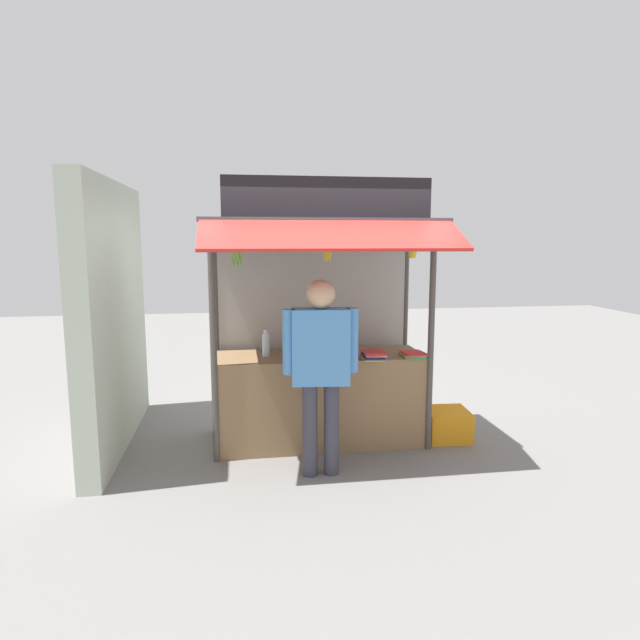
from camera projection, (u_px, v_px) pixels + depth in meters
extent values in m
plane|color=slate|center=(320.00, 442.00, 5.55)|extent=(20.00, 20.00, 0.00)
cube|color=olive|center=(320.00, 399.00, 5.48)|extent=(2.06, 0.69, 0.91)
cylinder|color=#4C4742|center=(213.00, 346.00, 4.89)|extent=(0.06, 0.06, 2.21)
cylinder|color=#4C4742|center=(431.00, 339.00, 5.20)|extent=(0.06, 0.06, 2.21)
cylinder|color=#4C4742|center=(217.00, 330.00, 5.70)|extent=(0.06, 0.06, 2.21)
cylinder|color=#4C4742|center=(405.00, 326.00, 6.01)|extent=(0.06, 0.06, 2.21)
cube|color=#B7B2A8|center=(313.00, 330.00, 5.86)|extent=(2.02, 0.04, 2.16)
cube|color=#3F3F44|center=(320.00, 221.00, 5.18)|extent=(2.26, 1.03, 0.04)
cube|color=red|center=(334.00, 235.00, 4.46)|extent=(2.22, 0.51, 0.26)
cube|color=black|center=(328.00, 197.00, 4.70)|extent=(1.85, 0.04, 0.35)
cylinder|color=#59544C|center=(327.00, 231.00, 4.79)|extent=(1.96, 0.02, 0.02)
cylinder|color=silver|center=(328.00, 337.00, 5.57)|extent=(0.09, 0.09, 0.28)
cylinder|color=blue|center=(328.00, 322.00, 5.55)|extent=(0.06, 0.06, 0.04)
cylinder|color=silver|center=(266.00, 345.00, 5.32)|extent=(0.07, 0.07, 0.23)
cylinder|color=white|center=(266.00, 331.00, 5.30)|extent=(0.05, 0.05, 0.03)
cylinder|color=silver|center=(296.00, 344.00, 5.40)|extent=(0.07, 0.07, 0.21)
cylinder|color=red|center=(296.00, 333.00, 5.38)|extent=(0.04, 0.04, 0.03)
cube|color=yellow|center=(373.00, 358.00, 5.22)|extent=(0.23, 0.29, 0.01)
cube|color=blue|center=(373.00, 357.00, 5.23)|extent=(0.20, 0.27, 0.01)
cube|color=purple|center=(373.00, 356.00, 5.24)|extent=(0.20, 0.27, 0.01)
cube|color=black|center=(373.00, 355.00, 5.22)|extent=(0.22, 0.28, 0.01)
cube|color=white|center=(374.00, 354.00, 5.23)|extent=(0.22, 0.28, 0.01)
cube|color=red|center=(374.00, 353.00, 5.22)|extent=(0.21, 0.27, 0.01)
cube|color=red|center=(373.00, 352.00, 5.22)|extent=(0.20, 0.27, 0.01)
cube|color=green|center=(412.00, 356.00, 5.31)|extent=(0.21, 0.26, 0.01)
cube|color=orange|center=(412.00, 354.00, 5.32)|extent=(0.21, 0.26, 0.01)
cube|color=purple|center=(413.00, 353.00, 5.32)|extent=(0.21, 0.26, 0.01)
cube|color=red|center=(414.00, 353.00, 5.30)|extent=(0.23, 0.28, 0.01)
cylinder|color=#332D23|center=(237.00, 238.00, 4.69)|extent=(0.01, 0.01, 0.09)
cylinder|color=olive|center=(237.00, 246.00, 4.70)|extent=(0.04, 0.04, 0.04)
ellipsoid|color=#66AC41|center=(240.00, 256.00, 4.71)|extent=(0.03, 0.08, 0.17)
ellipsoid|color=#66AC41|center=(238.00, 256.00, 4.74)|extent=(0.09, 0.05, 0.17)
ellipsoid|color=#66AC41|center=(235.00, 256.00, 4.72)|extent=(0.06, 0.08, 0.17)
ellipsoid|color=#66AC41|center=(236.00, 257.00, 4.70)|extent=(0.05, 0.06, 0.17)
ellipsoid|color=#66AC41|center=(238.00, 257.00, 4.69)|extent=(0.07, 0.05, 0.17)
cylinder|color=#332D23|center=(327.00, 237.00, 4.80)|extent=(0.01, 0.01, 0.07)
cylinder|color=olive|center=(327.00, 243.00, 4.81)|extent=(0.04, 0.04, 0.04)
ellipsoid|color=yellow|center=(330.00, 252.00, 4.83)|extent=(0.04, 0.08, 0.15)
ellipsoid|color=yellow|center=(328.00, 253.00, 4.84)|extent=(0.06, 0.05, 0.16)
ellipsoid|color=yellow|center=(327.00, 252.00, 4.84)|extent=(0.07, 0.03, 0.15)
ellipsoid|color=yellow|center=(326.00, 253.00, 4.83)|extent=(0.05, 0.06, 0.16)
ellipsoid|color=yellow|center=(325.00, 253.00, 4.82)|extent=(0.04, 0.08, 0.15)
ellipsoid|color=yellow|center=(326.00, 253.00, 4.81)|extent=(0.06, 0.06, 0.16)
ellipsoid|color=yellow|center=(328.00, 252.00, 4.80)|extent=(0.08, 0.03, 0.15)
ellipsoid|color=yellow|center=(329.00, 253.00, 4.81)|extent=(0.06, 0.06, 0.16)
cylinder|color=#332D23|center=(412.00, 237.00, 4.92)|extent=(0.01, 0.01, 0.08)
cylinder|color=olive|center=(412.00, 244.00, 4.93)|extent=(0.04, 0.04, 0.04)
ellipsoid|color=yellow|center=(415.00, 251.00, 4.94)|extent=(0.04, 0.09, 0.13)
ellipsoid|color=yellow|center=(413.00, 252.00, 4.95)|extent=(0.07, 0.07, 0.14)
ellipsoid|color=yellow|center=(412.00, 252.00, 4.96)|extent=(0.08, 0.05, 0.13)
ellipsoid|color=yellow|center=(411.00, 252.00, 4.95)|extent=(0.07, 0.05, 0.14)
ellipsoid|color=yellow|center=(411.00, 252.00, 4.94)|extent=(0.05, 0.06, 0.13)
ellipsoid|color=yellow|center=(411.00, 252.00, 4.93)|extent=(0.05, 0.06, 0.13)
ellipsoid|color=yellow|center=(411.00, 252.00, 4.92)|extent=(0.08, 0.07, 0.14)
ellipsoid|color=yellow|center=(413.00, 251.00, 4.91)|extent=(0.09, 0.05, 0.13)
ellipsoid|color=yellow|center=(414.00, 252.00, 4.93)|extent=(0.07, 0.07, 0.14)
cylinder|color=#383842|center=(310.00, 430.00, 4.71)|extent=(0.13, 0.13, 0.83)
cylinder|color=#383842|center=(331.00, 429.00, 4.74)|extent=(0.13, 0.13, 0.83)
cube|color=#4C8CCC|center=(321.00, 347.00, 4.61)|extent=(0.51, 0.25, 0.65)
cylinder|color=#4C8CCC|center=(289.00, 342.00, 4.56)|extent=(0.11, 0.11, 0.56)
cylinder|color=#4C8CCC|center=(352.00, 340.00, 4.64)|extent=(0.11, 0.11, 0.56)
sphere|color=tan|center=(321.00, 294.00, 4.54)|extent=(0.25, 0.25, 0.25)
cube|color=orange|center=(447.00, 424.00, 5.61)|extent=(0.47, 0.47, 0.31)
cube|color=#B3C1AC|center=(113.00, 316.00, 5.35)|extent=(0.20, 2.40, 2.61)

